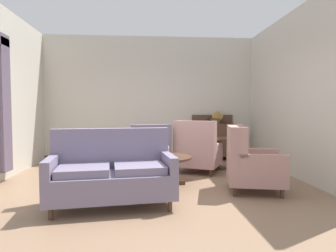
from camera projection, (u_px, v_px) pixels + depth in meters
name	position (u px, v px, depth m)	size (l,w,h in m)	color
ground	(153.00, 190.00, 4.65)	(8.46, 8.46, 0.00)	#896B51
wall_back	(150.00, 98.00, 7.57)	(5.61, 0.08, 3.18)	beige
wall_left	(1.00, 93.00, 5.26)	(0.08, 4.23, 3.18)	beige
wall_right	(291.00, 94.00, 5.67)	(0.08, 4.23, 3.18)	beige
baseboard_back	(150.00, 157.00, 7.60)	(5.45, 0.03, 0.12)	#4C3323
coffee_table	(164.00, 161.00, 4.89)	(0.93, 0.93, 0.50)	#4C3323
porcelain_vase	(163.00, 147.00, 4.93)	(0.20, 0.20, 0.34)	beige
settee	(112.00, 174.00, 3.86)	(1.71, 0.99, 1.02)	slate
armchair_back_corner	(250.00, 164.00, 4.54)	(0.98, 0.93, 1.03)	tan
armchair_beside_settee	(197.00, 151.00, 5.91)	(1.12, 1.13, 1.07)	tan
armchair_near_window	(149.00, 152.00, 5.91)	(0.89, 0.94, 0.99)	slate
side_table	(218.00, 150.00, 6.27)	(0.57, 0.57, 0.68)	#4C3323
sideboard	(214.00, 139.00, 7.46)	(1.08, 0.41, 1.15)	#4C3323
gramophone	(216.00, 116.00, 7.35)	(0.38, 0.44, 0.46)	#4C3323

